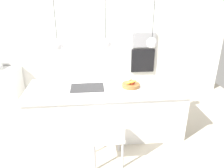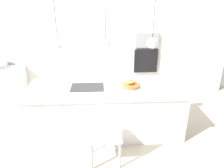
{
  "view_description": "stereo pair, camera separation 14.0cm",
  "coord_description": "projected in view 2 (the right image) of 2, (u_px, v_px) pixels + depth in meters",
  "views": [
    {
      "loc": [
        -0.23,
        -3.29,
        2.31
      ],
      "look_at": [
        0.1,
        0.0,
        0.93
      ],
      "focal_mm": 34.0,
      "sensor_mm": 36.0,
      "label": 1
    },
    {
      "loc": [
        -0.09,
        -3.3,
        2.31
      ],
      "look_at": [
        0.1,
        0.0,
        0.93
      ],
      "focal_mm": 34.0,
      "sensor_mm": 36.0,
      "label": 2
    }
  ],
  "objects": [
    {
      "name": "faucet",
      "position": [
        88.0,
        75.0,
        3.72
      ],
      "size": [
        0.02,
        0.17,
        0.22
      ],
      "color": "silver",
      "rests_on": "kitchen_island"
    },
    {
      "name": "oven",
      "position": [
        146.0,
        61.0,
        5.12
      ],
      "size": [
        0.56,
        0.08,
        0.56
      ],
      "primitive_type": "cube",
      "color": "black",
      "rests_on": "back_wall"
    },
    {
      "name": "kitchen_island",
      "position": [
        106.0,
        109.0,
        3.77
      ],
      "size": [
        2.67,
        0.93,
        0.88
      ],
      "color": "white",
      "rests_on": "ground"
    },
    {
      "name": "pendant_light_right",
      "position": [
        152.0,
        43.0,
        3.35
      ],
      "size": [
        0.17,
        0.17,
        0.77
      ],
      "color": "silver"
    },
    {
      "name": "floor",
      "position": [
        107.0,
        130.0,
        3.94
      ],
      "size": [
        6.6,
        6.6,
        0.0
      ],
      "primitive_type": "plane",
      "color": "beige",
      "rests_on": "ground"
    },
    {
      "name": "pendant_light_center",
      "position": [
        106.0,
        43.0,
        3.31
      ],
      "size": [
        0.17,
        0.17,
        0.77
      ],
      "color": "silver"
    },
    {
      "name": "microwave",
      "position": [
        147.0,
        40.0,
        4.92
      ],
      "size": [
        0.54,
        0.08,
        0.34
      ],
      "primitive_type": "cube",
      "color": "#9E9EA3",
      "rests_on": "back_wall"
    },
    {
      "name": "sink_basin",
      "position": [
        87.0,
        87.0,
        3.58
      ],
      "size": [
        0.56,
        0.4,
        0.02
      ],
      "primitive_type": "cube",
      "color": "#2D2D30",
      "rests_on": "kitchen_island"
    },
    {
      "name": "fruit_bowl",
      "position": [
        131.0,
        85.0,
        3.56
      ],
      "size": [
        0.3,
        0.3,
        0.16
      ],
      "color": "#9E6B38",
      "rests_on": "kitchen_island"
    },
    {
      "name": "pendant_light_left",
      "position": [
        58.0,
        44.0,
        3.27
      ],
      "size": [
        0.17,
        0.17,
        0.77
      ],
      "color": "silver"
    },
    {
      "name": "back_wall",
      "position": [
        104.0,
        43.0,
        4.96
      ],
      "size": [
        6.0,
        0.1,
        2.6
      ],
      "primitive_type": "cube",
      "color": "white",
      "rests_on": "ground"
    },
    {
      "name": "chair_near",
      "position": [
        105.0,
        134.0,
        2.99
      ],
      "size": [
        0.46,
        0.43,
        0.86
      ],
      "color": "white",
      "rests_on": "ground"
    }
  ]
}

